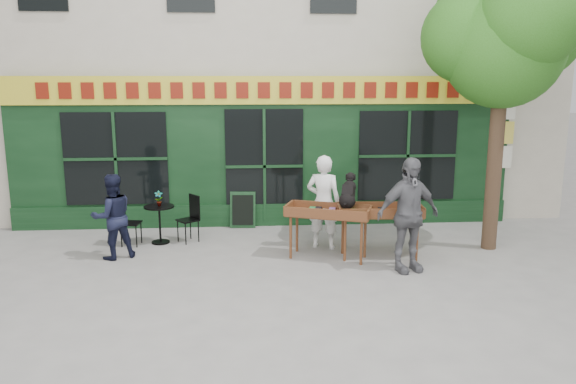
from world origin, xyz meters
The scene contains 14 objects.
ground centered at (0.00, 0.00, 0.00)m, with size 80.00×80.00×0.00m, color slate.
building centered at (0.00, 5.97, 4.97)m, with size 14.00×7.26×10.00m.
street_tree centered at (4.34, 0.36, 4.11)m, with size 3.05×2.90×5.60m.
book_cart_center centered at (1.08, -0.07, 0.82)m, with size 1.62×1.11×0.99m.
dog centered at (1.43, -0.12, 1.29)m, with size 0.34×0.60×0.60m, color black, non-canonical shape.
woman centered at (1.08, 0.58, 0.91)m, with size 0.67×0.44×1.83m, color white.
book_cart_right centered at (2.02, -0.10, 0.82)m, with size 1.54×0.73×0.99m.
man_right centered at (2.32, -0.85, 0.99)m, with size 1.16×0.48×1.98m, color #57575C.
bistro_table centered at (-2.14, 1.12, 0.54)m, with size 0.60×0.60×0.76m.
bistro_chair_left centered at (-2.78, 1.03, 0.56)m, with size 0.41×0.41×0.95m.
bistro_chair_right centered at (-1.52, 1.22, 0.56)m, with size 0.51×0.51×0.95m.
potted_plant centered at (-2.14, 1.12, 0.92)m, with size 0.16×0.11×0.31m, color gray.
man_left centered at (-2.84, 0.22, 0.79)m, with size 0.76×0.60×1.57m, color black.
chalkboard centered at (-0.49, 2.19, 0.40)m, with size 0.57×0.23×0.79m.
Camera 1 is at (-0.39, -9.89, 3.29)m, focal length 35.00 mm.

